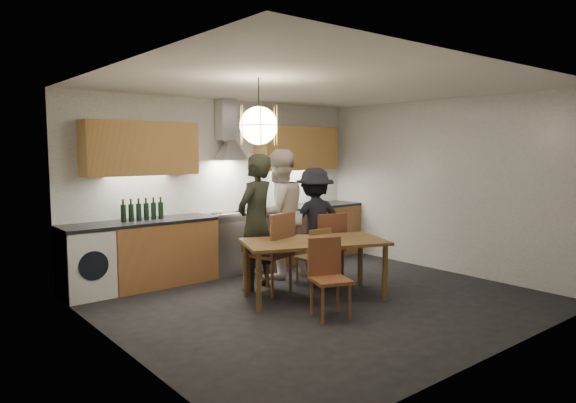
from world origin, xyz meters
TOP-DOWN VIEW (x-y plane):
  - ground at (0.00, 0.00)m, footprint 5.00×5.00m
  - room_shell at (0.00, 0.00)m, footprint 5.02×4.52m
  - counter_run at (0.02, 1.95)m, footprint 5.00×0.62m
  - range_stove at (0.00, 1.94)m, footprint 0.90×0.60m
  - wall_fixtures at (0.00, 2.07)m, footprint 4.30×0.54m
  - pendant_lamp at (-1.00, -0.10)m, footprint 0.43×0.43m
  - dining_table at (-0.02, 0.10)m, footprint 1.93×1.47m
  - chair_back_left at (-0.27, 0.55)m, footprint 0.57×0.57m
  - chair_back_mid at (0.34, 0.46)m, footprint 0.38×0.38m
  - chair_back_right at (0.64, 0.53)m, footprint 0.54×0.54m
  - chair_front at (-0.35, -0.49)m, footprint 0.50×0.50m
  - person_left at (-0.32, 0.92)m, footprint 0.76×0.63m
  - person_mid at (0.30, 1.22)m, footprint 0.92×0.73m
  - person_right at (0.85, 1.05)m, footprint 1.14×0.86m
  - mixing_bowl at (1.04, 1.93)m, footprint 0.42×0.42m
  - stock_pot at (1.65, 1.97)m, footprint 0.28×0.28m
  - wine_bottles at (-1.42, 1.98)m, footprint 0.60×0.07m

SIDE VIEW (x-z plane):
  - ground at x=0.00m, z-range 0.00..0.00m
  - range_stove at x=0.00m, z-range -0.02..0.90m
  - counter_run at x=0.02m, z-range 0.00..0.90m
  - chair_back_mid at x=0.34m, z-range 0.06..0.86m
  - chair_front at x=-0.35m, z-range 0.06..0.93m
  - chair_back_right at x=0.64m, z-range 0.07..1.05m
  - chair_back_left at x=-0.27m, z-range 0.08..1.12m
  - dining_table at x=-0.02m, z-range 0.28..1.01m
  - person_right at x=0.85m, z-range 0.00..1.57m
  - person_left at x=-0.32m, z-range 0.00..1.79m
  - person_mid at x=0.30m, z-range 0.00..1.85m
  - mixing_bowl at x=1.04m, z-range 0.90..0.98m
  - stock_pot at x=1.65m, z-range 0.90..1.05m
  - wine_bottles at x=-1.42m, z-range 0.90..1.20m
  - room_shell at x=0.00m, z-range 0.40..3.01m
  - wall_fixtures at x=0.00m, z-range 1.32..2.42m
  - pendant_lamp at x=-1.00m, z-range 1.75..2.45m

